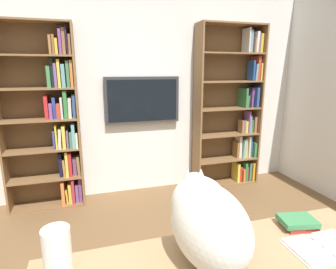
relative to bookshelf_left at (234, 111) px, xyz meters
name	(u,v)px	position (x,y,z in m)	size (l,w,h in m)	color
wall_back	(140,89)	(1.28, -0.17, 0.32)	(4.52, 0.06, 2.70)	silver
bookshelf_left	(234,111)	(0.00, 0.00, 0.00)	(0.91, 0.28, 2.15)	brown
bookshelf_right	(51,120)	(2.33, 0.00, 0.00)	(0.83, 0.28, 2.08)	brown
wall_mounted_tv	(143,100)	(1.26, -0.08, 0.18)	(0.94, 0.07, 0.58)	#333338
cat	(206,218)	(1.47, 2.33, -0.09)	(0.33, 0.64, 0.36)	silver
open_binder	(324,247)	(0.92, 2.45, -0.27)	(0.34, 0.23, 0.02)	white
paper_towel_roll	(58,254)	(2.10, 2.29, -0.16)	(0.11, 0.11, 0.22)	white
coffee_mug	(242,237)	(1.27, 2.31, -0.23)	(0.08, 0.08, 0.10)	#335999
desk_book_stack	(298,222)	(0.90, 2.26, -0.25)	(0.20, 0.16, 0.05)	#B7332D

